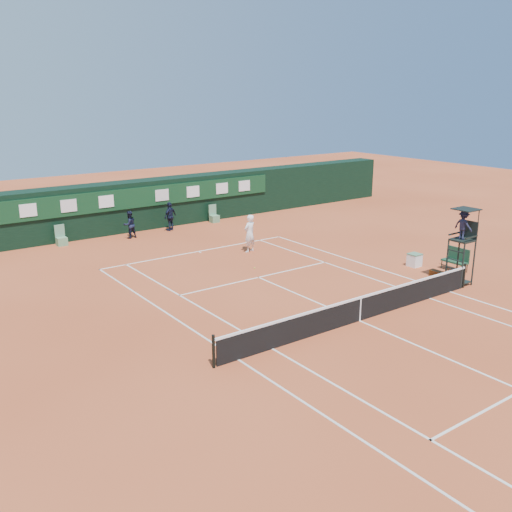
{
  "coord_description": "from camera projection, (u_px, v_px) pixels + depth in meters",
  "views": [
    {
      "loc": [
        -14.76,
        -13.75,
        8.24
      ],
      "look_at": [
        -0.43,
        6.0,
        1.2
      ],
      "focal_mm": 40.0,
      "sensor_mm": 36.0,
      "label": 1
    }
  ],
  "objects": [
    {
      "name": "linesman_chair_left",
      "position": [
        61.0,
        240.0,
        31.71
      ],
      "size": [
        0.55,
        0.5,
        1.15
      ],
      "color": "#619466",
      "rests_on": "ground"
    },
    {
      "name": "tennis_net",
      "position": [
        360.0,
        308.0,
        21.16
      ],
      "size": [
        12.9,
        0.1,
        1.1
      ],
      "color": "black",
      "rests_on": "ground"
    },
    {
      "name": "ball_kid_left",
      "position": [
        130.0,
        225.0,
        33.15
      ],
      "size": [
        0.86,
        0.71,
        1.61
      ],
      "primitive_type": "imported",
      "rotation": [
        0.0,
        0.0,
        3.28
      ],
      "color": "black",
      "rests_on": "ground"
    },
    {
      "name": "tennis_ball",
      "position": [
        255.0,
        268.0,
        27.59
      ],
      "size": [
        0.07,
        0.07,
        0.07
      ],
      "primitive_type": "sphere",
      "color": "#CBE134",
      "rests_on": "ground"
    },
    {
      "name": "tennis_bag",
      "position": [
        437.0,
        274.0,
        26.4
      ],
      "size": [
        0.31,
        0.71,
        0.27
      ],
      "primitive_type": "cube",
      "rotation": [
        0.0,
        0.0,
        0.0
      ],
      "color": "black",
      "rests_on": "ground"
    },
    {
      "name": "ground",
      "position": [
        359.0,
        321.0,
        21.3
      ],
      "size": [
        90.0,
        90.0,
        0.0
      ],
      "primitive_type": "plane",
      "color": "#C5562E",
      "rests_on": "ground"
    },
    {
      "name": "ball_kid_right",
      "position": [
        170.0,
        216.0,
        34.95
      ],
      "size": [
        1.13,
        0.83,
        1.77
      ],
      "primitive_type": "imported",
      "rotation": [
        0.0,
        0.0,
        3.58
      ],
      "color": "black",
      "rests_on": "ground"
    },
    {
      "name": "linesman_chair_right",
      "position": [
        214.0,
        217.0,
        37.35
      ],
      "size": [
        0.55,
        0.5,
        1.15
      ],
      "color": "#5B8B62",
      "rests_on": "ground"
    },
    {
      "name": "court_lines",
      "position": [
        359.0,
        321.0,
        21.3
      ],
      "size": [
        11.05,
        23.85,
        0.01
      ],
      "color": "white",
      "rests_on": "ground"
    },
    {
      "name": "cooler",
      "position": [
        414.0,
        260.0,
        27.89
      ],
      "size": [
        0.57,
        0.57,
        0.65
      ],
      "color": "white",
      "rests_on": "ground"
    },
    {
      "name": "player",
      "position": [
        250.0,
        233.0,
        30.22
      ],
      "size": [
        0.83,
        0.65,
        2.02
      ],
      "primitive_type": "imported",
      "rotation": [
        0.0,
        0.0,
        3.39
      ],
      "color": "white",
      "rests_on": "ground"
    },
    {
      "name": "umpire_chair",
      "position": [
        463.0,
        231.0,
        24.65
      ],
      "size": [
        0.96,
        0.95,
        3.42
      ],
      "color": "black",
      "rests_on": "ground"
    },
    {
      "name": "back_wall",
      "position": [
        142.0,
        204.0,
        35.46
      ],
      "size": [
        40.0,
        1.65,
        3.0
      ],
      "color": "black",
      "rests_on": "ground"
    },
    {
      "name": "player_bench",
      "position": [
        456.0,
        258.0,
        27.2
      ],
      "size": [
        0.55,
        1.2,
        1.1
      ],
      "color": "#1A4229",
      "rests_on": "ground"
    }
  ]
}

